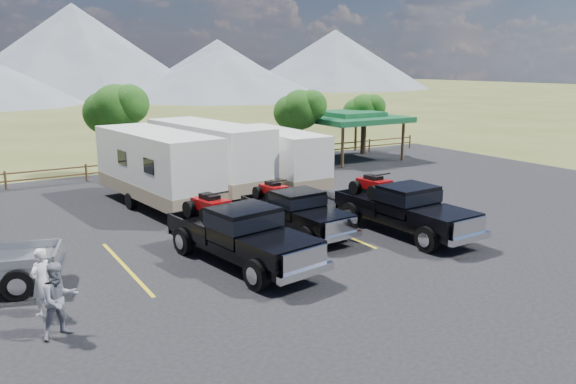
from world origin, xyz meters
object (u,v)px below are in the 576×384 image
trailer_center (209,157)px  person_b (59,300)px  trailer_right (277,158)px  trailer_left (157,168)px  person_a (41,282)px  rig_left (239,232)px  pavilion (350,118)px  rig_center (294,210)px  rig_right (403,207)px

trailer_center → person_b: trailer_center is taller
trailer_center → trailer_right: size_ratio=1.16×
trailer_left → person_a: bearing=-130.5°
rig_left → trailer_center: (3.28, 9.79, 0.80)m
pavilion → rig_center: pavilion is taller
rig_left → person_a: bearing=178.8°
trailer_right → person_b: (-12.54, -11.21, -0.66)m
rig_center → trailer_center: trailer_center is taller
trailer_center → person_b: (-9.15, -12.08, -0.90)m
trailer_left → pavilion: bearing=14.4°
rig_left → trailer_right: 11.15m
trailer_right → rig_center: bearing=-114.9°
trailer_center → person_a: size_ratio=5.63×
trailer_right → person_a: size_ratio=4.86×
pavilion → trailer_right: 10.68m
rig_left → trailer_center: 10.35m
trailer_center → rig_center: bearing=-97.0°
rig_center → rig_right: bearing=-36.0°
trailer_right → person_b: trailer_right is taller
rig_right → trailer_right: size_ratio=0.73×
rig_left → rig_center: (3.33, 1.95, -0.13)m
pavilion → person_a: size_ratio=3.48×
trailer_left → person_a: size_ratio=5.52×
pavilion → rig_right: size_ratio=0.98×
person_a → trailer_left: bearing=-159.6°
trailer_center → trailer_right: 3.51m
rig_center → trailer_right: (3.34, 6.97, 0.69)m
rig_center → trailer_left: 7.32m
trailer_left → person_a: 11.25m
rig_center → rig_right: rig_right is taller
trailer_left → trailer_center: trailer_center is taller
rig_center → person_b: size_ratio=3.04×
trailer_left → rig_left: bearing=-98.0°
rig_left → person_a: (-6.05, -0.79, -0.13)m
rig_center → rig_left: bearing=-153.2°
pavilion → trailer_center: trailer_center is taller
rig_right → trailer_left: (-6.60, 8.78, 0.77)m
person_a → person_b: 1.51m
pavilion → trailer_left: bearing=-158.9°
pavilion → trailer_center: size_ratio=0.62×
rig_center → person_b: person_b is taller
pavilion → person_a: 26.65m
trailer_center → person_a: 14.14m
trailer_left → person_a: trailer_left is taller
rig_left → person_b: size_ratio=3.57×
pavilion → trailer_left: size_ratio=0.63×
rig_right → person_a: 12.86m
trailer_right → rig_right: bearing=-88.4°
rig_left → trailer_right: (6.67, 8.92, 0.56)m
trailer_right → rig_left: bearing=-126.0°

